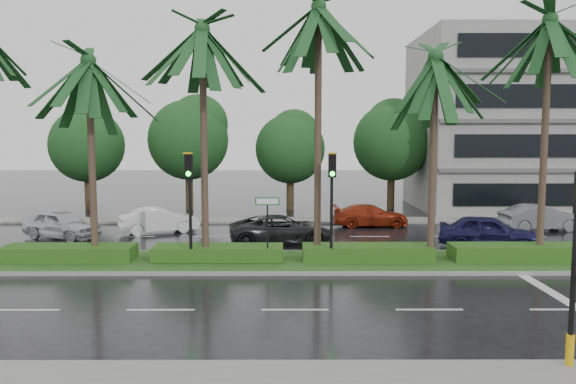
{
  "coord_description": "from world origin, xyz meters",
  "views": [
    {
      "loc": [
        -0.25,
        -21.22,
        5.21
      ],
      "look_at": [
        -0.19,
        1.5,
        2.86
      ],
      "focal_mm": 35.0,
      "sensor_mm": 36.0,
      "label": 1
    }
  ],
  "objects_px": {
    "car_silver": "(62,225)",
    "car_red": "(370,215)",
    "car_blue": "(488,232)",
    "car_darkgrey": "(281,230)",
    "car_grey": "(540,218)",
    "street_sign": "(267,213)",
    "car_white": "(159,220)",
    "signal_median_left": "(189,192)"
  },
  "relations": [
    {
      "from": "car_silver",
      "to": "car_red",
      "type": "height_order",
      "value": "car_silver"
    },
    {
      "from": "car_red",
      "to": "car_blue",
      "type": "distance_m",
      "value": 7.6
    },
    {
      "from": "car_darkgrey",
      "to": "car_grey",
      "type": "height_order",
      "value": "car_grey"
    },
    {
      "from": "street_sign",
      "to": "car_red",
      "type": "bearing_deg",
      "value": 60.54
    },
    {
      "from": "car_darkgrey",
      "to": "car_blue",
      "type": "bearing_deg",
      "value": -103.22
    },
    {
      "from": "car_white",
      "to": "car_silver",
      "type": "bearing_deg",
      "value": 86.77
    },
    {
      "from": "car_blue",
      "to": "car_grey",
      "type": "height_order",
      "value": "car_blue"
    },
    {
      "from": "car_silver",
      "to": "street_sign",
      "type": "bearing_deg",
      "value": -94.86
    },
    {
      "from": "street_sign",
      "to": "car_white",
      "type": "bearing_deg",
      "value": 128.16
    },
    {
      "from": "car_white",
      "to": "car_red",
      "type": "xyz_separation_m",
      "value": [
        11.5,
        2.1,
        -0.05
      ]
    },
    {
      "from": "street_sign",
      "to": "car_grey",
      "type": "relative_size",
      "value": 0.61
    },
    {
      "from": "car_white",
      "to": "car_red",
      "type": "relative_size",
      "value": 0.96
    },
    {
      "from": "car_silver",
      "to": "car_grey",
      "type": "distance_m",
      "value": 25.1
    },
    {
      "from": "street_sign",
      "to": "signal_median_left",
      "type": "bearing_deg",
      "value": -176.53
    },
    {
      "from": "street_sign",
      "to": "car_blue",
      "type": "distance_m",
      "value": 10.72
    },
    {
      "from": "signal_median_left",
      "to": "car_silver",
      "type": "bearing_deg",
      "value": 140.43
    },
    {
      "from": "signal_median_left",
      "to": "car_blue",
      "type": "distance_m",
      "value": 13.73
    },
    {
      "from": "car_red",
      "to": "street_sign",
      "type": "bearing_deg",
      "value": 147.31
    },
    {
      "from": "car_white",
      "to": "signal_median_left",
      "type": "bearing_deg",
      "value": 177.95
    },
    {
      "from": "signal_median_left",
      "to": "car_silver",
      "type": "relative_size",
      "value": 1.05
    },
    {
      "from": "car_silver",
      "to": "car_red",
      "type": "xyz_separation_m",
      "value": [
        16.0,
        3.72,
        -0.09
      ]
    },
    {
      "from": "signal_median_left",
      "to": "car_darkgrey",
      "type": "height_order",
      "value": "signal_median_left"
    },
    {
      "from": "car_silver",
      "to": "car_blue",
      "type": "relative_size",
      "value": 0.94
    },
    {
      "from": "street_sign",
      "to": "car_white",
      "type": "height_order",
      "value": "street_sign"
    },
    {
      "from": "car_silver",
      "to": "car_blue",
      "type": "xyz_separation_m",
      "value": [
        20.5,
        -2.4,
        0.05
      ]
    },
    {
      "from": "signal_median_left",
      "to": "car_blue",
      "type": "height_order",
      "value": "signal_median_left"
    },
    {
      "from": "street_sign",
      "to": "car_white",
      "type": "xyz_separation_m",
      "value": [
        -6.0,
        7.64,
        -1.45
      ]
    },
    {
      "from": "car_silver",
      "to": "car_grey",
      "type": "height_order",
      "value": "car_silver"
    },
    {
      "from": "car_white",
      "to": "car_red",
      "type": "distance_m",
      "value": 11.69
    },
    {
      "from": "car_silver",
      "to": "car_grey",
      "type": "relative_size",
      "value": 0.97
    },
    {
      "from": "car_darkgrey",
      "to": "car_red",
      "type": "xyz_separation_m",
      "value": [
        5.0,
        5.12,
        -0.07
      ]
    },
    {
      "from": "car_red",
      "to": "car_grey",
      "type": "relative_size",
      "value": 0.99
    },
    {
      "from": "car_white",
      "to": "car_blue",
      "type": "distance_m",
      "value": 16.5
    },
    {
      "from": "car_white",
      "to": "car_grey",
      "type": "distance_m",
      "value": 20.51
    },
    {
      "from": "car_white",
      "to": "car_darkgrey",
      "type": "bearing_deg",
      "value": -137.99
    },
    {
      "from": "car_white",
      "to": "car_grey",
      "type": "height_order",
      "value": "car_grey"
    },
    {
      "from": "car_white",
      "to": "car_grey",
      "type": "bearing_deg",
      "value": -111.23
    },
    {
      "from": "signal_median_left",
      "to": "car_silver",
      "type": "height_order",
      "value": "signal_median_left"
    },
    {
      "from": "car_white",
      "to": "car_darkgrey",
      "type": "distance_m",
      "value": 7.17
    },
    {
      "from": "car_silver",
      "to": "car_white",
      "type": "distance_m",
      "value": 4.78
    },
    {
      "from": "signal_median_left",
      "to": "car_grey",
      "type": "height_order",
      "value": "signal_median_left"
    },
    {
      "from": "street_sign",
      "to": "car_white",
      "type": "relative_size",
      "value": 0.64
    }
  ]
}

